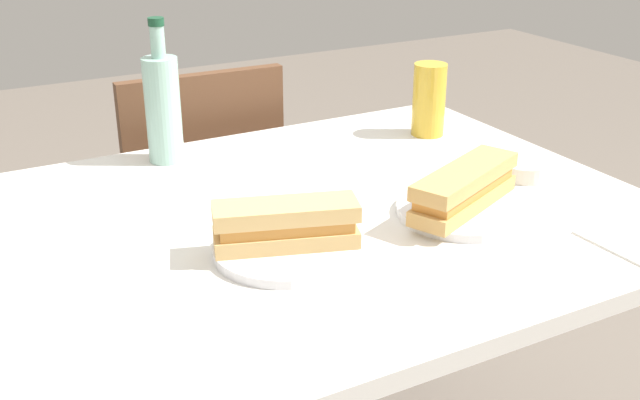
{
  "coord_description": "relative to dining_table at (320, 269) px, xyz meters",
  "views": [
    {
      "loc": [
        -0.58,
        -1.06,
        1.29
      ],
      "look_at": [
        0.0,
        0.0,
        0.77
      ],
      "focal_mm": 43.91,
      "sensor_mm": 36.0,
      "label": 1
    }
  ],
  "objects": [
    {
      "name": "dining_table",
      "position": [
        0.0,
        0.0,
        0.0
      ],
      "size": [
        1.12,
        0.89,
        0.75
      ],
      "color": "silver",
      "rests_on": "ground"
    },
    {
      "name": "chair_far",
      "position": [
        -0.0,
        0.64,
        -0.14
      ],
      "size": [
        0.41,
        0.41,
        0.87
      ],
      "color": "brown",
      "rests_on": "ground"
    },
    {
      "name": "plate_near",
      "position": [
        0.2,
        -0.13,
        0.12
      ],
      "size": [
        0.22,
        0.22,
        0.01
      ],
      "primitive_type": "cylinder",
      "color": "white",
      "rests_on": "dining_table"
    },
    {
      "name": "baguette_sandwich_near",
      "position": [
        0.2,
        -0.13,
        0.16
      ],
      "size": [
        0.26,
        0.16,
        0.07
      ],
      "color": "tan",
      "rests_on": "plate_near"
    },
    {
      "name": "knife_near",
      "position": [
        0.17,
        -0.09,
        0.13
      ],
      "size": [
        0.17,
        0.09,
        0.01
      ],
      "color": "silver",
      "rests_on": "plate_near"
    },
    {
      "name": "plate_far",
      "position": [
        -0.12,
        -0.12,
        0.12
      ],
      "size": [
        0.22,
        0.22,
        0.01
      ],
      "primitive_type": "cylinder",
      "color": "white",
      "rests_on": "dining_table"
    },
    {
      "name": "baguette_sandwich_far",
      "position": [
        -0.12,
        -0.12,
        0.16
      ],
      "size": [
        0.23,
        0.13,
        0.07
      ],
      "color": "tan",
      "rests_on": "plate_far"
    },
    {
      "name": "knife_far",
      "position": [
        -0.11,
        -0.06,
        0.13
      ],
      "size": [
        0.16,
        0.1,
        0.01
      ],
      "color": "silver",
      "rests_on": "plate_far"
    },
    {
      "name": "water_bottle",
      "position": [
        -0.15,
        0.36,
        0.22
      ],
      "size": [
        0.07,
        0.07,
        0.28
      ],
      "color": "#99C6B7",
      "rests_on": "dining_table"
    },
    {
      "name": "beer_glass",
      "position": [
        0.4,
        0.25,
        0.19
      ],
      "size": [
        0.07,
        0.07,
        0.16
      ],
      "primitive_type": "cylinder",
      "color": "gold",
      "rests_on": "dining_table"
    },
    {
      "name": "olive_bowl",
      "position": [
        0.41,
        -0.04,
        0.13
      ],
      "size": [
        0.1,
        0.1,
        0.03
      ],
      "primitive_type": "cylinder",
      "color": "silver",
      "rests_on": "dining_table"
    },
    {
      "name": "paper_napkin",
      "position": [
        0.38,
        -0.34,
        0.11
      ],
      "size": [
        0.14,
        0.14,
        0.0
      ],
      "primitive_type": "cube",
      "rotation": [
        0.0,
        0.0,
        0.03
      ],
      "color": "white",
      "rests_on": "dining_table"
    }
  ]
}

